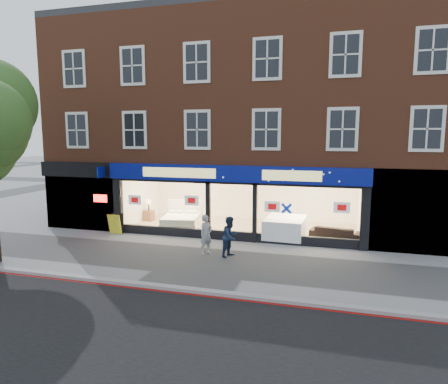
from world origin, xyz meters
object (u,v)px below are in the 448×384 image
at_px(pedestrian_blue, 230,237).
at_px(display_bed, 182,221).
at_px(mattress_stack, 285,227).
at_px(sofa, 335,233).
at_px(a_board, 116,224).
at_px(pedestrian_grey, 206,234).

bearing_deg(pedestrian_blue, display_bed, 64.74).
height_order(mattress_stack, sofa, mattress_stack).
distance_m(display_bed, mattress_stack, 5.09).
bearing_deg(mattress_stack, pedestrian_blue, -117.37).
xyz_separation_m(a_board, pedestrian_grey, (5.05, -1.87, 0.29)).
xyz_separation_m(display_bed, sofa, (7.23, -0.43, -0.03)).
xyz_separation_m(pedestrian_grey, pedestrian_blue, (0.98, -0.06, 0.00)).
relative_size(mattress_stack, sofa, 1.04).
xyz_separation_m(display_bed, pedestrian_blue, (3.40, -3.56, 0.33)).
bearing_deg(pedestrian_grey, display_bed, 68.26).
distance_m(mattress_stack, pedestrian_blue, 3.64).
height_order(a_board, pedestrian_blue, pedestrian_blue).
xyz_separation_m(display_bed, mattress_stack, (5.07, -0.33, 0.08)).
bearing_deg(pedestrian_blue, pedestrian_grey, 107.62).
bearing_deg(display_bed, pedestrian_grey, -65.77).
xyz_separation_m(display_bed, a_board, (-2.63, -1.63, 0.04)).
bearing_deg(a_board, sofa, 6.47).
bearing_deg(mattress_stack, a_board, -170.42).
bearing_deg(a_board, mattress_stack, 9.11).
relative_size(display_bed, pedestrian_grey, 1.58).
xyz_separation_m(mattress_stack, pedestrian_blue, (-1.67, -3.23, 0.25)).
distance_m(mattress_stack, sofa, 2.16).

